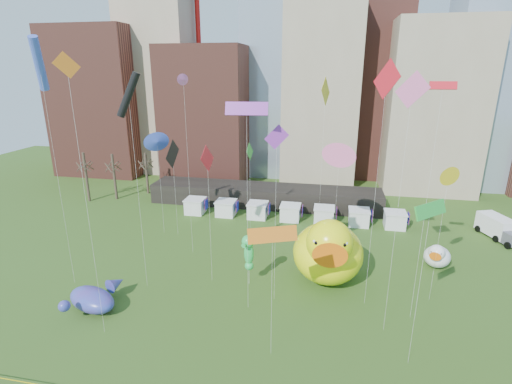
% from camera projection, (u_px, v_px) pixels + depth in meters
% --- Properties ---
extents(skyline, '(101.00, 23.00, 68.00)m').
position_uv_depth(skyline, '(314.00, 71.00, 74.77)').
color(skyline, brown).
rests_on(skyline, ground).
extents(pavilion, '(38.00, 6.00, 3.20)m').
position_uv_depth(pavilion, '(264.00, 196.00, 64.19)').
color(pavilion, black).
rests_on(pavilion, ground).
extents(vendor_tents, '(33.24, 2.80, 2.40)m').
position_uv_depth(vendor_tents, '(290.00, 213.00, 57.81)').
color(vendor_tents, white).
rests_on(vendor_tents, ground).
extents(bare_trees, '(8.44, 6.44, 8.50)m').
position_uv_depth(bare_trees, '(115.00, 176.00, 66.92)').
color(bare_trees, '#382B21').
rests_on(bare_trees, ground).
extents(big_duck, '(7.69, 10.24, 7.84)m').
position_uv_depth(big_duck, '(328.00, 251.00, 40.34)').
color(big_duck, '#FCFF0D').
rests_on(big_duck, ground).
extents(small_duck, '(3.93, 4.37, 3.05)m').
position_uv_depth(small_duck, '(437.00, 256.00, 43.96)').
color(small_duck, white).
rests_on(small_duck, ground).
extents(seahorse_green, '(1.64, 1.88, 5.66)m').
position_uv_depth(seahorse_green, '(249.00, 250.00, 39.57)').
color(seahorse_green, silver).
rests_on(seahorse_green, ground).
extents(seahorse_purple, '(1.41, 1.67, 4.97)m').
position_uv_depth(seahorse_purple, '(325.00, 241.00, 43.00)').
color(seahorse_purple, silver).
rests_on(seahorse_purple, ground).
extents(whale_inflatable, '(6.01, 6.71, 2.36)m').
position_uv_depth(whale_inflatable, '(94.00, 298.00, 36.41)').
color(whale_inflatable, '#523187').
rests_on(whale_inflatable, ground).
extents(box_truck, '(4.50, 7.03, 2.81)m').
position_uv_depth(box_truck, '(499.00, 228.00, 51.60)').
color(box_truck, white).
rests_on(box_truck, ground).
extents(kite_0, '(1.97, 0.34, 20.88)m').
position_uv_depth(kite_0, '(443.00, 90.00, 29.24)').
color(kite_0, silver).
rests_on(kite_0, ground).
extents(kite_1, '(2.69, 1.57, 13.86)m').
position_uv_depth(kite_1, '(339.00, 155.00, 43.64)').
color(kite_1, silver).
rests_on(kite_1, ground).
extents(kite_2, '(0.37, 3.70, 13.10)m').
position_uv_depth(kite_2, '(173.00, 155.00, 49.94)').
color(kite_2, silver).
rests_on(kite_2, ground).
extents(kite_3, '(0.41, 2.32, 12.75)m').
position_uv_depth(kite_3, '(250.00, 153.00, 49.79)').
color(kite_3, silver).
rests_on(kite_3, ground).
extents(kite_4, '(0.90, 3.16, 20.96)m').
position_uv_depth(kite_4, '(325.00, 94.00, 44.05)').
color(kite_4, silver).
rests_on(kite_4, ground).
extents(kite_5, '(1.69, 2.16, 13.97)m').
position_uv_depth(kite_5, '(157.00, 142.00, 49.87)').
color(kite_5, silver).
rests_on(kite_5, ground).
extents(kite_6, '(3.56, 1.86, 10.96)m').
position_uv_depth(kite_6, '(272.00, 235.00, 27.68)').
color(kite_6, silver).
rests_on(kite_6, ground).
extents(kite_7, '(2.10, 0.68, 17.25)m').
position_uv_depth(kite_7, '(277.00, 142.00, 33.36)').
color(kite_7, silver).
rests_on(kite_7, ground).
extents(kite_8, '(1.80, 2.74, 22.61)m').
position_uv_depth(kite_8, '(386.00, 84.00, 31.23)').
color(kite_8, silver).
rests_on(kite_8, ground).
extents(kite_9, '(2.13, 1.68, 21.69)m').
position_uv_depth(kite_9, '(411.00, 97.00, 27.63)').
color(kite_9, silver).
rests_on(kite_9, ground).
extents(kite_10, '(2.52, 1.46, 21.62)m').
position_uv_depth(kite_10, '(129.00, 95.00, 34.55)').
color(kite_10, silver).
rests_on(kite_10, ground).
extents(kite_11, '(2.56, 2.51, 13.19)m').
position_uv_depth(kite_11, '(430.00, 210.00, 25.98)').
color(kite_11, silver).
rests_on(kite_11, ground).
extents(kite_12, '(1.49, 1.19, 13.54)m').
position_uv_depth(kite_12, '(449.00, 176.00, 34.20)').
color(kite_12, silver).
rests_on(kite_12, ground).
extents(kite_13, '(2.15, 2.84, 24.60)m').
position_uv_depth(kite_13, '(39.00, 64.00, 34.28)').
color(kite_13, silver).
rests_on(kite_13, ground).
extents(kite_14, '(1.29, 1.33, 22.94)m').
position_uv_depth(kite_14, '(69.00, 82.00, 26.97)').
color(kite_14, silver).
rests_on(kite_14, ground).
extents(kite_15, '(3.53, 0.83, 19.24)m').
position_uv_depth(kite_15, '(247.00, 110.00, 31.15)').
color(kite_15, silver).
rests_on(kite_15, ground).
extents(kite_16, '(0.47, 2.71, 14.81)m').
position_uv_depth(kite_16, '(207.00, 161.00, 37.51)').
color(kite_16, silver).
rests_on(kite_16, ground).
extents(kite_17, '(0.53, 1.22, 21.29)m').
position_uv_depth(kite_17, '(183.00, 82.00, 41.69)').
color(kite_17, silver).
rests_on(kite_17, ground).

